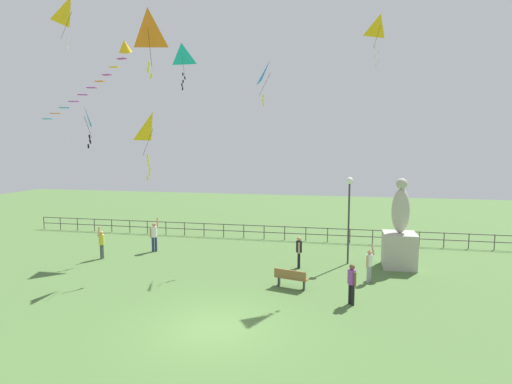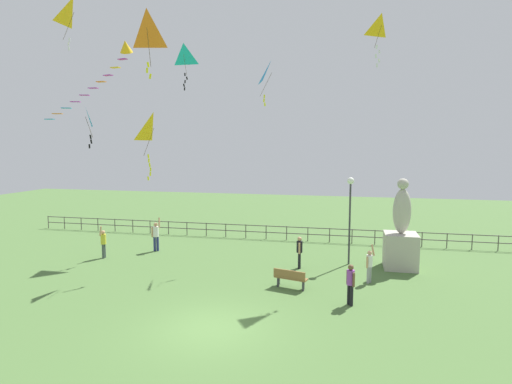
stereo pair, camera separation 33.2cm
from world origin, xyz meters
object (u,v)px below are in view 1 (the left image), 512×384
object	(u,v)px
kite_0	(270,73)
streamer_kite	(119,53)
person_0	(352,281)
kite_5	(85,118)
kite_2	(148,28)
person_4	(369,263)
person_2	(154,235)
person_3	(299,250)
kite_4	(182,55)
kite_6	(380,27)
park_bench	(291,278)
lamppost	(349,202)
person_1	(102,242)
kite_3	(153,130)
kite_1	(72,12)
statue_monument	(400,239)

from	to	relation	value
kite_0	streamer_kite	bearing A→B (deg)	-142.42
person_0	kite_5	distance (m)	13.85
kite_2	person_4	bearing A→B (deg)	26.20
person_4	streamer_kite	world-z (taller)	streamer_kite
person_2	person_3	distance (m)	8.99
kite_4	kite_5	world-z (taller)	kite_4
kite_6	person_3	bearing A→B (deg)	-169.23
park_bench	kite_4	size ratio (longest dim) A/B	0.56
lamppost	kite_6	world-z (taller)	kite_6
lamppost	kite_0	size ratio (longest dim) A/B	1.85
person_1	kite_2	xyz separation A→B (m)	(5.78, -5.38, 9.77)
person_1	kite_3	world-z (taller)	kite_3
person_4	kite_6	bearing A→B (deg)	81.70
lamppost	kite_5	world-z (taller)	kite_5
streamer_kite	person_3	bearing A→B (deg)	15.93
kite_4	person_2	bearing A→B (deg)	-118.86
lamppost	kite_5	distance (m)	13.71
person_2	kite_1	world-z (taller)	kite_1
kite_1	kite_3	distance (m)	7.46
lamppost	person_4	xyz separation A→B (m)	(0.92, -2.93, -2.47)
kite_0	kite_2	world-z (taller)	kite_2
kite_1	kite_3	xyz separation A→B (m)	(4.48, -0.49, -5.95)
kite_0	kite_4	distance (m)	6.02
park_bench	person_3	bearing A→B (deg)	89.33
kite_1	kite_4	bearing A→B (deg)	54.40
person_1	kite_1	bearing A→B (deg)	-112.07
park_bench	person_2	world-z (taller)	person_2
lamppost	person_3	size ratio (longest dim) A/B	2.81
person_4	kite_3	world-z (taller)	kite_3
person_0	kite_6	world-z (taller)	kite_6
park_bench	person_1	world-z (taller)	person_1
kite_4	person_1	bearing A→B (deg)	-128.54
kite_2	kite_4	distance (m)	9.91
statue_monument	person_0	distance (m)	6.29
kite_0	kite_1	xyz separation A→B (m)	(-9.46, -4.09, 2.66)
person_4	park_bench	bearing A→B (deg)	-156.21
kite_0	streamer_kite	world-z (taller)	streamer_kite
person_2	kite_5	distance (m)	8.44
kite_0	lamppost	bearing A→B (deg)	-15.08
kite_0	kite_6	xyz separation A→B (m)	(5.73, -1.84, 1.67)
kite_5	person_3	bearing A→B (deg)	20.73
park_bench	person_1	xyz separation A→B (m)	(-10.97, 2.64, 0.47)
person_4	kite_6	xyz separation A→B (m)	(0.34, 2.30, 11.12)
person_3	kite_1	world-z (taller)	kite_1
kite_3	person_1	bearing A→B (deg)	158.85
person_4	kite_4	distance (m)	16.48
kite_0	kite_4	world-z (taller)	kite_4
park_bench	kite_4	bearing A→B (deg)	138.41
person_3	streamer_kite	size ratio (longest dim) A/B	0.34
kite_0	person_2	bearing A→B (deg)	-172.36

